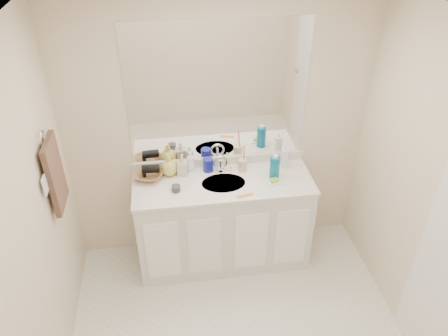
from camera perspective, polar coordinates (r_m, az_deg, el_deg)
ceiling at (r=2.08m, az=4.03°, el=16.34°), size 2.60×2.60×0.02m
wall_back at (r=3.74m, az=-0.72°, el=4.66°), size 2.60×0.02×2.40m
wall_left at (r=2.80m, az=-24.62°, el=-10.63°), size 0.02×2.60×2.40m
wall_right at (r=3.17m, az=26.90°, el=-5.59°), size 0.02×2.60×2.40m
vanity_cabinet at (r=3.96m, az=-0.10°, el=-7.13°), size 1.50×0.55×0.85m
countertop at (r=3.69m, az=-0.11°, el=-1.96°), size 1.52×0.57×0.03m
backsplash at (r=3.87m, az=-0.66°, el=0.93°), size 1.52×0.03×0.08m
sink_basin at (r=3.67m, az=-0.07°, el=-2.10°), size 0.37×0.37×0.02m
faucet at (r=3.78m, az=-0.46°, el=0.30°), size 0.02×0.02×0.11m
mirror at (r=3.57m, az=-0.75°, el=9.66°), size 1.48×0.01×1.20m
blue_mug at (r=3.78m, az=-2.09°, el=0.43°), size 0.11×0.11×0.12m
tan_cup at (r=3.79m, az=2.43°, el=0.38°), size 0.09×0.09×0.11m
toothbrush at (r=3.74m, az=2.62°, el=1.63°), size 0.02×0.04×0.21m
mouthwash_bottle at (r=3.70m, az=6.63°, el=0.07°), size 0.09×0.09×0.20m
clear_pump_bottle at (r=3.86m, az=7.94°, el=1.26°), size 0.07×0.07×0.17m
soap_dish at (r=3.68m, az=6.53°, el=-1.85°), size 0.13×0.11×0.01m
green_soap at (r=3.67m, az=6.55°, el=-1.62°), size 0.08×0.07×0.02m
orange_comb at (r=3.52m, az=2.74°, el=-3.61°), size 0.14×0.06×0.01m
dark_jar at (r=3.58m, az=-6.29°, el=-2.66°), size 0.10×0.10×0.05m
soap_bottle_white at (r=3.78m, az=-4.37°, el=0.91°), size 0.08×0.08×0.19m
soap_bottle_cream at (r=3.73m, az=-5.46°, el=0.42°), size 0.10×0.10×0.19m
soap_bottle_yellow at (r=3.75m, az=-7.20°, el=0.40°), size 0.16×0.16×0.19m
wicker_basket at (r=3.76m, az=-9.77°, el=-0.90°), size 0.31×0.31×0.06m
hair_dryer at (r=3.73m, az=-9.55°, el=-0.11°), size 0.15×0.08×0.07m
towel_ring at (r=3.20m, az=-22.62°, el=3.65°), size 0.01×0.11×0.11m
hand_towel at (r=3.34m, az=-21.19°, el=-0.75°), size 0.04×0.32×0.55m
switch_plate at (r=3.16m, az=-22.35°, el=-2.07°), size 0.01×0.08×0.13m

